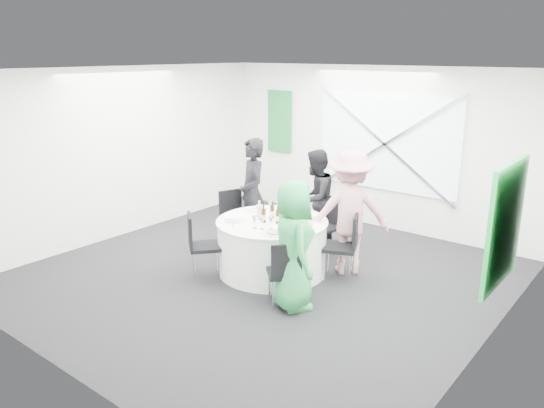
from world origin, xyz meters
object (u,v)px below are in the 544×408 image
Objects in this scene: chair_back_right at (346,242)px; person_man_back_left at (252,194)px; person_man_back at (315,198)px; green_water_bottle at (286,214)px; person_woman_green at (293,245)px; chair_front_right at (285,269)px; chair_front_left at (199,241)px; chair_back at (329,221)px; person_woman_pink at (350,212)px; chair_back_left at (234,214)px; banquet_table at (272,246)px; clear_water_bottle at (259,213)px.

person_man_back_left is at bearing -117.97° from chair_back_right.
person_man_back is 5.05× the size of green_water_bottle.
person_woman_green is at bearing -2.31° from person_man_back_left.
chair_front_left is (-1.46, -0.02, 0.04)m from chair_front_right.
chair_back is 1.92m from person_woman_green.
chair_back_right is 0.53× the size of person_woman_pink.
chair_back_left is 0.58× the size of person_man_back.
green_water_bottle is at bearing -87.60° from chair_back_right.
chair_back_left is 2.06m from chair_back_right.
clear_water_bottle reaches higher than banquet_table.
person_woman_pink is (-0.12, 0.26, 0.33)m from chair_back_right.
person_man_back is (0.53, 2.05, 0.25)m from chair_front_left.
chair_back is 1.12m from green_water_bottle.
person_woman_pink is (1.94, 0.26, 0.34)m from chair_back_left.
chair_back_right is at bearing 23.45° from banquet_table.
chair_back_left is 0.52× the size of person_woman_pink.
person_woman_green is 1.17m from clear_water_bottle.
person_woman_pink reaches higher than chair_front_left.
clear_water_bottle is at bearing -95.68° from chair_back.
chair_back_left is 1.99m from person_woman_pink.
chair_back_left is at bearing -29.66° from chair_front_left.
green_water_bottle reaches higher than banquet_table.
chair_back_right reaches higher than chair_back_left.
person_man_back_left reaches higher than clear_water_bottle.
chair_back is 0.56× the size of person_man_back.
chair_front_left is 1.24m from green_water_bottle.
chair_front_left is 0.52× the size of person_man_back_left.
chair_front_left is 0.52× the size of person_woman_pink.
banquet_table is at bearing 0.00° from person_woman_green.
green_water_bottle is (-0.76, -0.37, 0.33)m from chair_back_right.
green_water_bottle is at bearing 9.41° from person_man_back.
person_man_back_left is (-0.83, 0.56, 0.50)m from banquet_table.
person_woman_pink is 1.25m from clear_water_bottle.
chair_back_right is (0.73, -0.70, 0.03)m from chair_back.
person_woman_green is (0.03, -1.35, -0.08)m from person_woman_pink.
person_woman_green is 5.66× the size of clear_water_bottle.
banquet_table is 1.12m from chair_front_right.
banquet_table is at bearing -90.00° from chair_front_left.
chair_front_right is 3.03× the size of clear_water_bottle.
chair_back is 2.09m from chair_front_left.
banquet_table is 0.54m from green_water_bottle.
person_woman_pink reaches higher than chair_back_left.
person_woman_pink reaches higher than chair_back.
banquet_table is 5.53× the size of clear_water_bottle.
chair_back is at bearing 78.40° from banquet_table.
person_man_back is at bearing -70.13° from person_woman_pink.
chair_back is 0.47m from person_man_back.
banquet_table is 1.12m from person_man_back_left.
banquet_table is 1.00× the size of person_man_back.
person_woman_green is (0.86, -0.68, 0.42)m from banquet_table.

